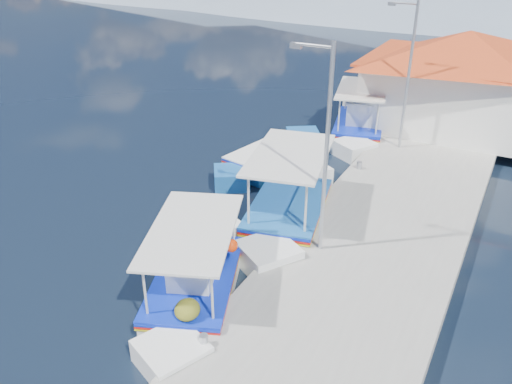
% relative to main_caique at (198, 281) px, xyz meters
% --- Properties ---
extents(ground, '(160.00, 160.00, 0.00)m').
position_rel_main_caique_xyz_m(ground, '(-2.27, 0.99, -0.45)').
color(ground, black).
rests_on(ground, ground).
extents(quay, '(5.00, 44.00, 0.50)m').
position_rel_main_caique_xyz_m(quay, '(3.63, 6.99, -0.20)').
color(quay, '#99978F').
rests_on(quay, ground).
extents(bollards, '(0.20, 17.20, 0.30)m').
position_rel_main_caique_xyz_m(bollards, '(1.53, 6.24, 0.20)').
color(bollards, '#A5A8AD').
rests_on(bollards, quay).
extents(main_caique, '(3.80, 6.65, 2.36)m').
position_rel_main_caique_xyz_m(main_caique, '(0.00, 0.00, 0.00)').
color(main_caique, silver).
rests_on(main_caique, ground).
extents(caique_green_canopy, '(3.32, 7.42, 2.84)m').
position_rel_main_caique_xyz_m(caique_green_canopy, '(0.54, 4.74, -0.03)').
color(caique_green_canopy, silver).
rests_on(caique_green_canopy, ground).
extents(caique_blue_hull, '(2.81, 6.48, 1.18)m').
position_rel_main_caique_xyz_m(caique_blue_hull, '(-2.16, 8.54, -0.14)').
color(caique_blue_hull, '#1A58A0').
rests_on(caique_blue_hull, ground).
extents(caique_far, '(3.30, 7.12, 2.57)m').
position_rel_main_caique_xyz_m(caique_far, '(-0.05, 13.85, 0.02)').
color(caique_far, silver).
rests_on(caique_far, ground).
extents(harbor_building, '(10.49, 10.49, 4.40)m').
position_rel_main_caique_xyz_m(harbor_building, '(3.93, 15.99, 2.32)').
color(harbor_building, white).
rests_on(harbor_building, quay).
extents(lamp_post_near, '(1.21, 0.14, 6.00)m').
position_rel_main_caique_xyz_m(lamp_post_near, '(2.24, 2.99, 3.40)').
color(lamp_post_near, '#A5A8AD').
rests_on(lamp_post_near, quay).
extents(lamp_post_far, '(1.21, 0.14, 6.00)m').
position_rel_main_caique_xyz_m(lamp_post_far, '(2.24, 11.99, 3.40)').
color(lamp_post_far, '#A5A8AD').
rests_on(lamp_post_far, quay).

